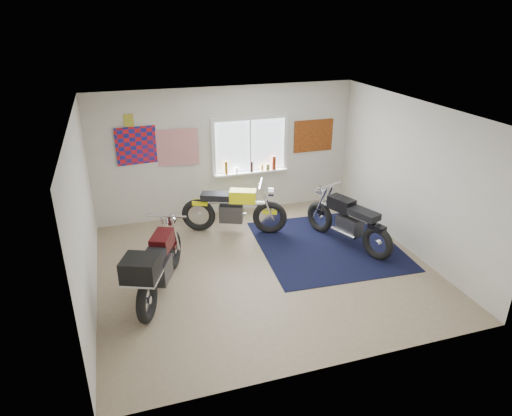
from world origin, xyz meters
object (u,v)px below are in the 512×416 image
object	(u,v)px
black_chrome_bike	(348,222)
maroon_tourer	(157,266)
yellow_triumph	(233,210)
navy_rug	(327,245)

from	to	relation	value
black_chrome_bike	maroon_tourer	xyz separation A→B (m)	(-3.57, -0.69, 0.10)
yellow_triumph	maroon_tourer	distance (m)	2.50
yellow_triumph	black_chrome_bike	size ratio (longest dim) A/B	1.02
navy_rug	black_chrome_bike	size ratio (longest dim) A/B	1.33
black_chrome_bike	maroon_tourer	distance (m)	3.64
maroon_tourer	black_chrome_bike	bearing A→B (deg)	-56.58
black_chrome_bike	yellow_triumph	bearing A→B (deg)	37.26
yellow_triumph	navy_rug	bearing A→B (deg)	-13.59
yellow_triumph	maroon_tourer	bearing A→B (deg)	-110.13
navy_rug	black_chrome_bike	world-z (taller)	black_chrome_bike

